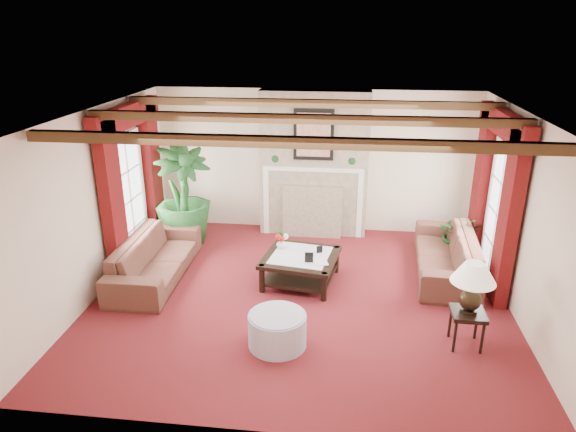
# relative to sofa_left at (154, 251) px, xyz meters

# --- Properties ---
(floor) EXTENTS (6.00, 6.00, 0.00)m
(floor) POSITION_rel_sofa_left_xyz_m (2.35, -0.35, -0.44)
(floor) COLOR #4E120E
(floor) RESTS_ON ground
(ceiling) EXTENTS (6.00, 6.00, 0.00)m
(ceiling) POSITION_rel_sofa_left_xyz_m (2.35, -0.35, 2.26)
(ceiling) COLOR white
(ceiling) RESTS_ON floor
(back_wall) EXTENTS (6.00, 0.02, 2.70)m
(back_wall) POSITION_rel_sofa_left_xyz_m (2.35, 2.40, 0.91)
(back_wall) COLOR beige
(back_wall) RESTS_ON ground
(left_wall) EXTENTS (0.02, 5.50, 2.70)m
(left_wall) POSITION_rel_sofa_left_xyz_m (-0.65, -0.35, 0.91)
(left_wall) COLOR beige
(left_wall) RESTS_ON ground
(right_wall) EXTENTS (0.02, 5.50, 2.70)m
(right_wall) POSITION_rel_sofa_left_xyz_m (5.35, -0.35, 0.91)
(right_wall) COLOR beige
(right_wall) RESTS_ON ground
(ceiling_beams) EXTENTS (6.00, 3.00, 0.12)m
(ceiling_beams) POSITION_rel_sofa_left_xyz_m (2.35, -0.35, 2.20)
(ceiling_beams) COLOR #3D2713
(ceiling_beams) RESTS_ON ceiling
(fireplace) EXTENTS (2.00, 0.52, 2.70)m
(fireplace) POSITION_rel_sofa_left_xyz_m (2.35, 2.20, 2.26)
(fireplace) COLOR #9C8865
(fireplace) RESTS_ON ground
(french_door_left) EXTENTS (0.10, 1.10, 2.16)m
(french_door_left) POSITION_rel_sofa_left_xyz_m (-0.62, 0.65, 1.69)
(french_door_left) COLOR white
(french_door_left) RESTS_ON ground
(french_door_right) EXTENTS (0.10, 1.10, 2.16)m
(french_door_right) POSITION_rel_sofa_left_xyz_m (5.32, 0.65, 1.69)
(french_door_right) COLOR white
(french_door_right) RESTS_ON ground
(curtains_left) EXTENTS (0.20, 2.40, 2.55)m
(curtains_left) POSITION_rel_sofa_left_xyz_m (-0.51, 0.65, 2.11)
(curtains_left) COLOR #43090A
(curtains_left) RESTS_ON ground
(curtains_right) EXTENTS (0.20, 2.40, 2.55)m
(curtains_right) POSITION_rel_sofa_left_xyz_m (5.21, 0.65, 2.11)
(curtains_right) COLOR #43090A
(curtains_right) RESTS_ON ground
(sofa_left) EXTENTS (2.28, 0.72, 0.89)m
(sofa_left) POSITION_rel_sofa_left_xyz_m (0.00, 0.00, 0.00)
(sofa_left) COLOR #330E13
(sofa_left) RESTS_ON ground
(sofa_right) EXTENTS (2.38, 1.03, 0.89)m
(sofa_right) POSITION_rel_sofa_left_xyz_m (4.61, 0.70, 0.00)
(sofa_right) COLOR #330E13
(sofa_right) RESTS_ON ground
(potted_palm) EXTENTS (2.80, 2.81, 1.02)m
(potted_palm) POSITION_rel_sofa_left_xyz_m (0.04, 1.43, 0.07)
(potted_palm) COLOR black
(potted_palm) RESTS_ON ground
(small_plant) EXTENTS (0.97, 1.02, 0.62)m
(small_plant) POSITION_rel_sofa_left_xyz_m (4.93, 1.39, -0.13)
(small_plant) COLOR black
(small_plant) RESTS_ON ground
(coffee_table) EXTENTS (1.25, 1.25, 0.45)m
(coffee_table) POSITION_rel_sofa_left_xyz_m (2.31, 0.11, -0.22)
(coffee_table) COLOR black
(coffee_table) RESTS_ON ground
(side_table) EXTENTS (0.52, 0.52, 0.48)m
(side_table) POSITION_rel_sofa_left_xyz_m (4.53, -1.34, -0.20)
(side_table) COLOR black
(side_table) RESTS_ON ground
(ottoman) EXTENTS (0.73, 0.73, 0.43)m
(ottoman) POSITION_rel_sofa_left_xyz_m (2.18, -1.62, -0.23)
(ottoman) COLOR #ACAAC1
(ottoman) RESTS_ON ground
(table_lamp) EXTENTS (0.54, 0.54, 0.69)m
(table_lamp) POSITION_rel_sofa_left_xyz_m (4.53, -1.34, 0.38)
(table_lamp) COLOR black
(table_lamp) RESTS_ON side_table
(flower_vase) EXTENTS (0.19, 0.20, 0.17)m
(flower_vase) POSITION_rel_sofa_left_xyz_m (1.98, 0.34, 0.09)
(flower_vase) COLOR silver
(flower_vase) RESTS_ON coffee_table
(book) EXTENTS (0.22, 0.12, 0.29)m
(book) POSITION_rel_sofa_left_xyz_m (2.52, -0.13, 0.15)
(book) COLOR black
(book) RESTS_ON coffee_table
(photo_frame_a) EXTENTS (0.13, 0.03, 0.17)m
(photo_frame_a) POSITION_rel_sofa_left_xyz_m (2.46, -0.13, 0.09)
(photo_frame_a) COLOR black
(photo_frame_a) RESTS_ON coffee_table
(photo_frame_b) EXTENTS (0.10, 0.06, 0.12)m
(photo_frame_b) POSITION_rel_sofa_left_xyz_m (2.59, 0.23, 0.07)
(photo_frame_b) COLOR black
(photo_frame_b) RESTS_ON coffee_table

